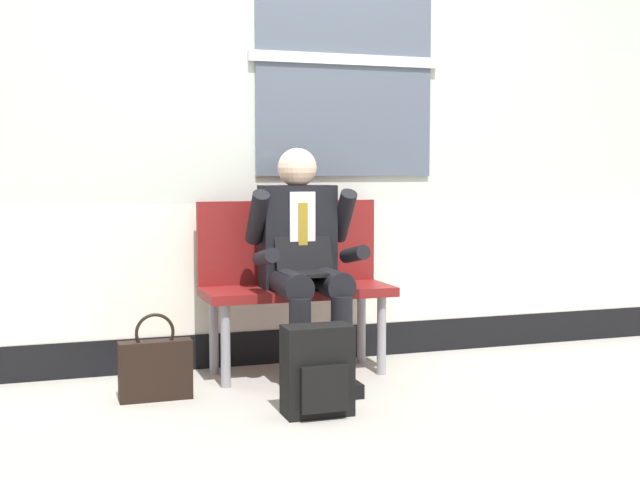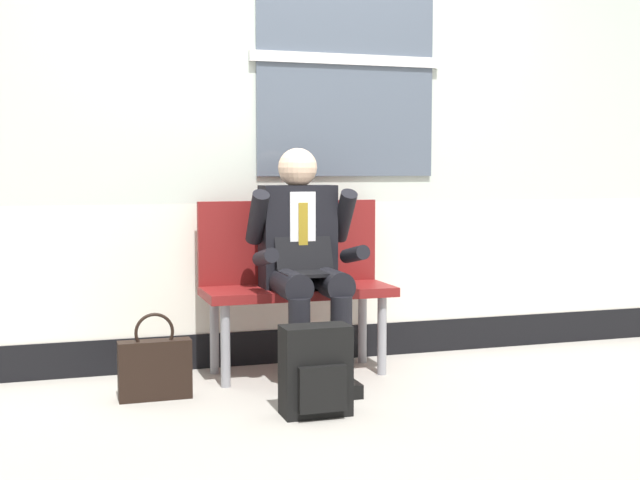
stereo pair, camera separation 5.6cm
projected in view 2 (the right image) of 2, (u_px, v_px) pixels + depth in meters
The scene contains 6 objects.
ground_plane at pixel (333, 383), 4.43m from camera, with size 18.00×18.00×0.00m, color #9E9991.
station_wall at pixel (302, 130), 4.87m from camera, with size 6.39×0.17×2.71m.
bench_with_person at pixel (294, 274), 4.64m from camera, with size 1.02×0.42×0.94m.
person_seated at pixel (304, 257), 4.44m from camera, with size 0.57×0.70×1.23m.
backpack at pixel (316, 372), 3.82m from camera, with size 0.31×0.20×0.41m.
handbag at pixel (155, 368), 4.10m from camera, with size 0.35×0.10×0.42m.
Camera 2 is at (-1.40, -4.12, 1.11)m, focal length 47.40 mm.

